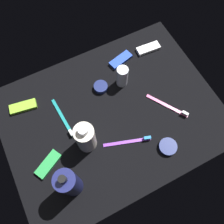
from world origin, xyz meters
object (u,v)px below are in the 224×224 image
snack_bar_lime (23,107)px  snack_bar_white (148,48)px  toothbrush_teal (64,120)px  snack_bar_blue (121,60)px  toothbrush_pink (170,107)px  lotion_bottle (69,183)px  toothbrush_purple (130,141)px  cream_tin_left (101,87)px  cream_tin_right (168,147)px  deodorant_stick (122,76)px  bodywash_bottle (86,138)px  snack_bar_green (48,164)px

snack_bar_lime → snack_bar_white: bearing=-169.1°
toothbrush_teal → snack_bar_blue: toothbrush_teal is taller
toothbrush_pink → lotion_bottle: bearing=12.8°
toothbrush_teal → snack_bar_white: toothbrush_teal is taller
toothbrush_purple → cream_tin_left: (-0.08, -25.42, 0.43)cm
lotion_bottle → toothbrush_pink: 47.97cm
toothbrush_teal → cream_tin_right: 40.75cm
snack_bar_lime → cream_tin_left: 31.81cm
lotion_bottle → deodorant_stick: (-34.31, -28.99, -4.64)cm
bodywash_bottle → toothbrush_teal: (4.28, -12.58, -6.75)cm
bodywash_bottle → cream_tin_right: (-25.82, 14.89, -6.48)cm
snack_bar_white → snack_bar_blue: 13.72cm
deodorant_stick → lotion_bottle: bearing=40.2°
bodywash_bottle → toothbrush_teal: bearing=-71.2°
toothbrush_teal → cream_tin_right: size_ratio=2.69×
snack_bar_lime → cream_tin_right: cream_tin_right is taller
toothbrush_pink → toothbrush_teal: size_ratio=0.88×
cream_tin_left → snack_bar_blue: bearing=-148.9°
snack_bar_blue → lotion_bottle: bearing=30.6°
lotion_bottle → snack_bar_lime: (5.83, -36.73, -8.81)cm
toothbrush_teal → snack_bar_green: (11.49, 13.35, 0.14)cm
toothbrush_pink → snack_bar_lime: 58.09cm
bodywash_bottle → deodorant_stick: bodywash_bottle is taller
toothbrush_pink → deodorant_stick: bearing=-57.9°
deodorant_stick → cream_tin_right: bearing=93.9°
snack_bar_blue → snack_bar_lime: (44.79, 2.04, 0.00)cm
snack_bar_white → lotion_bottle: bearing=40.2°
snack_bar_blue → toothbrush_teal: bearing=9.6°
bodywash_bottle → deodorant_stick: bearing=-144.0°
lotion_bottle → cream_tin_left: 40.62cm
bodywash_bottle → deodorant_stick: (-23.61, -17.18, -2.44)cm
lotion_bottle → deodorant_stick: bearing=-139.8°
snack_bar_lime → cream_tin_right: size_ratio=1.55×
snack_bar_blue → cream_tin_right: (2.44, 41.85, 0.12)cm
bodywash_bottle → deodorant_stick: size_ratio=1.67×
lotion_bottle → toothbrush_purple: 27.31cm
lotion_bottle → snack_bar_green: lotion_bottle is taller
snack_bar_blue → cream_tin_right: bearing=72.4°
bodywash_bottle → lotion_bottle: bearing=47.8°
toothbrush_purple → snack_bar_green: bearing=-11.0°
toothbrush_purple → toothbrush_pink: bearing=-165.7°
deodorant_stick → snack_bar_white: 21.15cm
cream_tin_left → snack_bar_white: bearing=-163.6°
snack_bar_blue → snack_bar_lime: bearing=-11.6°
snack_bar_green → toothbrush_purple: bearing=140.8°
toothbrush_purple → toothbrush_pink: same height
lotion_bottle → snack_bar_green: (5.07, -11.04, -8.81)cm
snack_bar_white → cream_tin_left: size_ratio=1.82×
toothbrush_purple → cream_tin_left: bearing=-90.2°
bodywash_bottle → snack_bar_white: size_ratio=1.58×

